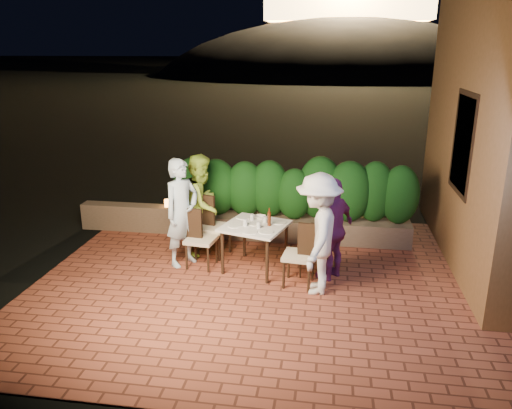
% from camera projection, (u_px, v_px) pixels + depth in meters
% --- Properties ---
extents(ground, '(400.00, 400.00, 0.00)m').
position_uv_depth(ground, '(266.00, 297.00, 7.13)').
color(ground, black).
rests_on(ground, ground).
extents(terrace_floor, '(7.00, 6.00, 0.15)m').
position_uv_depth(terrace_floor, '(270.00, 285.00, 7.62)').
color(terrace_floor, brown).
rests_on(terrace_floor, ground).
extents(window_pane, '(0.08, 1.00, 1.40)m').
position_uv_depth(window_pane, '(465.00, 144.00, 7.53)').
color(window_pane, black).
rests_on(window_pane, building_wall).
extents(window_frame, '(0.06, 1.15, 1.55)m').
position_uv_depth(window_frame, '(464.00, 144.00, 7.53)').
color(window_frame, black).
rests_on(window_frame, building_wall).
extents(planter, '(4.20, 0.55, 0.40)m').
position_uv_depth(planter, '(293.00, 228.00, 9.20)').
color(planter, brown).
rests_on(planter, ground).
extents(hedge, '(4.00, 0.70, 1.10)m').
position_uv_depth(hedge, '(294.00, 189.00, 8.98)').
color(hedge, '#113E12').
rests_on(hedge, planter).
extents(parapet, '(2.20, 0.30, 0.50)m').
position_uv_depth(parapet, '(138.00, 218.00, 9.62)').
color(parapet, brown).
rests_on(parapet, ground).
extents(hill, '(52.00, 40.00, 22.00)m').
position_uv_depth(hill, '(343.00, 107.00, 64.59)').
color(hill, black).
rests_on(hill, ground).
extents(dining_table, '(1.14, 1.14, 0.75)m').
position_uv_depth(dining_table, '(255.00, 247.00, 7.87)').
color(dining_table, white).
rests_on(dining_table, ground).
extents(plate_nw, '(0.21, 0.21, 0.01)m').
position_uv_depth(plate_nw, '(234.00, 226.00, 7.70)').
color(plate_nw, white).
rests_on(plate_nw, dining_table).
extents(plate_sw, '(0.24, 0.24, 0.01)m').
position_uv_depth(plate_sw, '(243.00, 217.00, 8.09)').
color(plate_sw, white).
rests_on(plate_sw, dining_table).
extents(plate_ne, '(0.23, 0.23, 0.01)m').
position_uv_depth(plate_ne, '(266.00, 232.00, 7.45)').
color(plate_ne, white).
rests_on(plate_ne, dining_table).
extents(plate_se, '(0.23, 0.23, 0.01)m').
position_uv_depth(plate_se, '(279.00, 222.00, 7.85)').
color(plate_se, white).
rests_on(plate_se, dining_table).
extents(plate_centre, '(0.21, 0.21, 0.01)m').
position_uv_depth(plate_centre, '(254.00, 224.00, 7.79)').
color(plate_centre, white).
rests_on(plate_centre, dining_table).
extents(plate_front, '(0.22, 0.22, 0.01)m').
position_uv_depth(plate_front, '(250.00, 232.00, 7.44)').
color(plate_front, white).
rests_on(plate_front, dining_table).
extents(glass_nw, '(0.07, 0.07, 0.12)m').
position_uv_depth(glass_nw, '(245.00, 223.00, 7.68)').
color(glass_nw, silver).
rests_on(glass_nw, dining_table).
extents(glass_sw, '(0.06, 0.06, 0.11)m').
position_uv_depth(glass_sw, '(252.00, 217.00, 7.94)').
color(glass_sw, silver).
rests_on(glass_sw, dining_table).
extents(glass_ne, '(0.06, 0.06, 0.10)m').
position_uv_depth(glass_ne, '(259.00, 225.00, 7.60)').
color(glass_ne, silver).
rests_on(glass_ne, dining_table).
extents(glass_se, '(0.06, 0.06, 0.10)m').
position_uv_depth(glass_se, '(265.00, 220.00, 7.84)').
color(glass_se, silver).
rests_on(glass_se, dining_table).
extents(beer_bottle, '(0.06, 0.06, 0.28)m').
position_uv_depth(beer_bottle, '(269.00, 217.00, 7.68)').
color(beer_bottle, '#4C1F0C').
rests_on(beer_bottle, dining_table).
extents(bowl, '(0.20, 0.20, 0.04)m').
position_uv_depth(bowl, '(260.00, 217.00, 8.05)').
color(bowl, white).
rests_on(bowl, dining_table).
extents(chair_left_front, '(0.50, 0.50, 0.97)m').
position_uv_depth(chair_left_front, '(201.00, 238.00, 7.94)').
color(chair_left_front, black).
rests_on(chair_left_front, ground).
extents(chair_left_back, '(0.59, 0.59, 1.04)m').
position_uv_depth(chair_left_back, '(214.00, 226.00, 8.38)').
color(chair_left_back, black).
rests_on(chair_left_back, ground).
extents(chair_right_front, '(0.50, 0.50, 0.98)m').
position_uv_depth(chair_right_front, '(299.00, 254.00, 7.32)').
color(chair_right_front, black).
rests_on(chair_right_front, ground).
extents(chair_right_back, '(0.41, 0.41, 0.84)m').
position_uv_depth(chair_right_back, '(311.00, 249.00, 7.69)').
color(chair_right_back, black).
rests_on(chair_right_back, ground).
extents(diner_blue, '(0.71, 0.76, 1.75)m').
position_uv_depth(diner_blue, '(182.00, 213.00, 7.93)').
color(diner_blue, silver).
rests_on(diner_blue, ground).
extents(diner_green, '(0.76, 0.92, 1.71)m').
position_uv_depth(diner_green, '(202.00, 204.00, 8.45)').
color(diner_green, '#A7D041').
rests_on(diner_green, ground).
extents(diner_white, '(0.74, 1.18, 1.76)m').
position_uv_depth(diner_white, '(318.00, 234.00, 7.01)').
color(diner_white, silver).
rests_on(diner_white, ground).
extents(diner_purple, '(0.83, 0.98, 1.58)m').
position_uv_depth(diner_purple, '(333.00, 229.00, 7.47)').
color(diner_purple, '#712567').
rests_on(diner_purple, ground).
extents(parapet_lamp, '(0.10, 0.10, 0.14)m').
position_uv_depth(parapet_lamp, '(167.00, 203.00, 9.44)').
color(parapet_lamp, orange).
rests_on(parapet_lamp, parapet).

